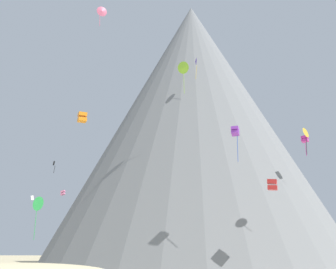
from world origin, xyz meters
TOP-DOWN VIEW (x-y plane):
  - rock_massif at (7.63, 73.54)m, footprint 82.94×82.94m
  - kite_orange_mid at (-9.58, 30.40)m, footprint 1.55×1.55m
  - kite_red_low at (17.91, 36.68)m, footprint 1.72×1.69m
  - kite_indigo_high at (7.70, 55.01)m, footprint 0.48×1.62m
  - kite_gold_mid at (24.19, 39.12)m, footprint 1.69×1.73m
  - kite_white_low at (-25.72, 57.54)m, footprint 0.71×0.39m
  - kite_black_mid at (-22.10, 58.37)m, footprint 0.48×0.76m
  - kite_pink_low at (-19.09, 55.90)m, footprint 0.90×0.84m
  - kite_lime_high at (4.92, 48.56)m, footprint 2.55×1.95m
  - kite_magenta_mid at (27.57, 50.14)m, footprint 1.62×1.60m
  - kite_rainbow_high at (-8.77, 36.01)m, footprint 1.68×1.06m
  - kite_violet_mid at (12.86, 37.13)m, footprint 1.44×1.50m
  - kite_green_low at (-17.32, 37.15)m, footprint 1.60×2.28m

SIDE VIEW (x-z plane):
  - kite_green_low at x=-17.32m, z-range 6.47..12.89m
  - kite_red_low at x=17.91m, z-range 11.53..13.12m
  - kite_white_low at x=-25.72m, z-range 12.59..13.63m
  - kite_pink_low at x=-19.09m, z-range 13.35..14.41m
  - kite_black_mid at x=-22.10m, z-range 18.78..21.41m
  - kite_violet_mid at x=12.86m, z-range 17.94..23.56m
  - kite_gold_mid at x=24.19m, z-range 18.76..23.11m
  - kite_orange_mid at x=-9.58m, z-range 20.45..21.75m
  - kite_magenta_mid at x=27.57m, z-range 21.00..24.86m
  - rock_massif at x=7.63m, z-range -1.56..64.95m
  - kite_lime_high at x=4.92m, z-range 33.78..40.29m
  - kite_indigo_high at x=7.70m, z-range 39.01..43.91m
  - kite_rainbow_high at x=-8.77m, z-range 39.94..43.60m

